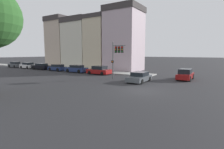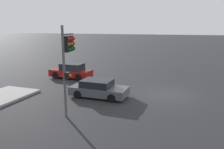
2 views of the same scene
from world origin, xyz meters
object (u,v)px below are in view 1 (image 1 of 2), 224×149
at_px(parked_car_0, 99,70).
at_px(parked_car_2, 57,68).
at_px(parked_car_3, 41,66).
at_px(parked_car_1, 76,69).
at_px(parked_car_5, 15,65).
at_px(crossing_car_1, 185,75).
at_px(parked_car_4, 28,66).
at_px(traffic_signal, 117,53).
at_px(crossing_car_0, 139,77).

height_order(parked_car_0, parked_car_2, parked_car_0).
distance_m(parked_car_0, parked_car_3, 16.46).
xyz_separation_m(parked_car_1, parked_car_2, (0.11, 5.53, -0.03)).
distance_m(parked_car_1, parked_car_5, 21.84).
bearing_deg(parked_car_0, crossing_car_1, -174.48).
bearing_deg(parked_car_2, parked_car_0, -179.49).
height_order(crossing_car_1, parked_car_2, crossing_car_1).
distance_m(parked_car_1, parked_car_4, 16.05).
distance_m(traffic_signal, parked_car_0, 7.21).
bearing_deg(parked_car_2, crossing_car_1, -175.59).
bearing_deg(parked_car_0, crossing_car_0, 157.91).
xyz_separation_m(traffic_signal, parked_car_4, (3.38, 27.16, -3.04)).
relative_size(crossing_car_1, parked_car_5, 1.09).
distance_m(parked_car_0, parked_car_2, 10.99).
xyz_separation_m(crossing_car_0, parked_car_3, (3.80, 25.66, 0.06)).
relative_size(parked_car_2, parked_car_4, 0.97).
xyz_separation_m(crossing_car_1, parked_car_0, (-1.50, 13.84, -0.03)).
xyz_separation_m(parked_car_0, parked_car_1, (0.04, 5.45, -0.00)).
bearing_deg(parked_car_5, crossing_car_1, -178.29).
height_order(parked_car_3, parked_car_5, parked_car_5).
distance_m(crossing_car_1, parked_car_5, 41.15).
xyz_separation_m(traffic_signal, crossing_car_0, (-0.32, -3.53, -3.12)).
relative_size(crossing_car_0, parked_car_3, 0.93).
height_order(traffic_signal, parked_car_3, traffic_signal).
bearing_deg(traffic_signal, parked_car_1, -119.87).
distance_m(traffic_signal, parked_car_5, 33.28).
relative_size(traffic_signal, parked_car_0, 1.22).
xyz_separation_m(crossing_car_0, parked_car_2, (3.75, 20.18, 0.04)).
distance_m(crossing_car_0, crossing_car_1, 6.90).
relative_size(crossing_car_1, parked_car_2, 1.06).
distance_m(crossing_car_0, parked_car_3, 25.94).
distance_m(crossing_car_1, parked_car_1, 19.34).
bearing_deg(parked_car_5, traffic_signal, 173.86).
relative_size(parked_car_4, parked_car_5, 1.07).
distance_m(traffic_signal, parked_car_2, 17.27).
distance_m(parked_car_0, parked_car_5, 27.30).
relative_size(parked_car_3, parked_car_5, 1.17).
height_order(traffic_signal, parked_car_4, traffic_signal).
distance_m(parked_car_1, parked_car_3, 11.01).
height_order(crossing_car_0, parked_car_1, parked_car_1).
relative_size(crossing_car_1, parked_car_3, 0.93).
xyz_separation_m(parked_car_0, parked_car_4, (0.09, 21.50, -0.00)).
xyz_separation_m(crossing_car_1, parked_car_1, (-1.46, 19.29, -0.03)).
xyz_separation_m(crossing_car_1, parked_car_3, (-1.31, 30.30, -0.05)).
distance_m(crossing_car_0, parked_car_1, 15.09).
bearing_deg(parked_car_4, parked_car_1, -179.97).
relative_size(traffic_signal, parked_car_4, 1.25).
bearing_deg(parked_car_5, parked_car_3, 179.89).
bearing_deg(crossing_car_1, parked_car_5, 91.63).
height_order(parked_car_0, parked_car_1, parked_car_0).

